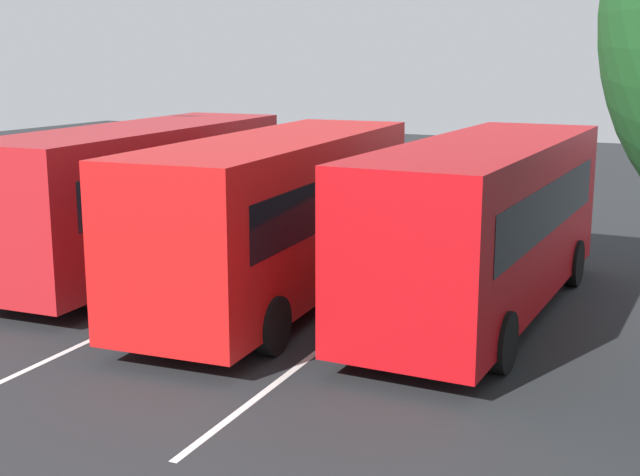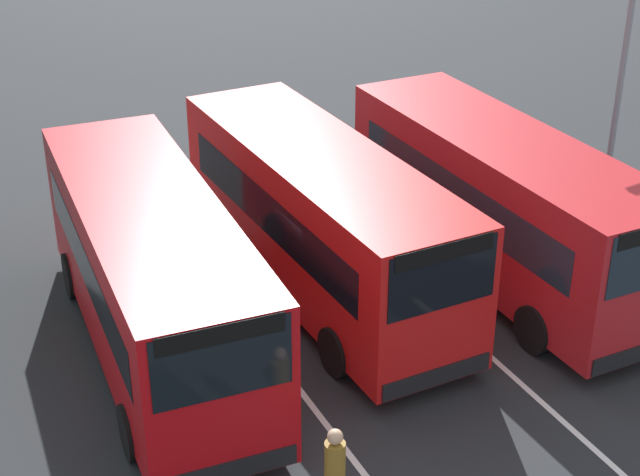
# 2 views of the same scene
# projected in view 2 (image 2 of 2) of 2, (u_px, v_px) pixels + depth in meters

# --- Properties ---
(ground_plane) EXTENTS (69.84, 69.84, 0.00)m
(ground_plane) POSITION_uv_depth(u_px,v_px,m) (331.00, 302.00, 20.97)
(ground_plane) COLOR #232628
(bus_far_left) EXTENTS (9.08, 2.70, 3.29)m
(bus_far_left) POSITION_uv_depth(u_px,v_px,m) (153.00, 273.00, 18.40)
(bus_far_left) COLOR #B70C11
(bus_far_left) RESTS_ON ground
(bus_center_left) EXTENTS (9.25, 3.35, 3.29)m
(bus_center_left) POSITION_uv_depth(u_px,v_px,m) (321.00, 218.00, 20.52)
(bus_center_left) COLOR red
(bus_center_left) RESTS_ON ground
(bus_center_right) EXTENTS (9.22, 3.18, 3.29)m
(bus_center_right) POSITION_uv_depth(u_px,v_px,m) (503.00, 202.00, 21.22)
(bus_center_right) COLOR #AD191E
(bus_center_right) RESTS_ON ground
(pedestrian) EXTENTS (0.39, 0.39, 1.83)m
(pedestrian) POSITION_uv_depth(u_px,v_px,m) (335.00, 470.00, 14.51)
(pedestrian) COLOR #232833
(pedestrian) RESTS_ON ground
(street_lamp) EXTENTS (0.64, 2.33, 7.15)m
(street_lamp) POSITION_uv_depth(u_px,v_px,m) (618.00, 54.00, 23.11)
(street_lamp) COLOR gray
(street_lamp) RESTS_ON ground
(lane_stripe_outer_left) EXTENTS (14.30, 1.01, 0.01)m
(lane_stripe_outer_left) POSITION_uv_depth(u_px,v_px,m) (245.00, 319.00, 20.34)
(lane_stripe_outer_left) COLOR silver
(lane_stripe_outer_left) RESTS_ON ground
(lane_stripe_inner_left) EXTENTS (14.30, 1.01, 0.01)m
(lane_stripe_inner_left) POSITION_uv_depth(u_px,v_px,m) (411.00, 285.00, 21.61)
(lane_stripe_inner_left) COLOR silver
(lane_stripe_inner_left) RESTS_ON ground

